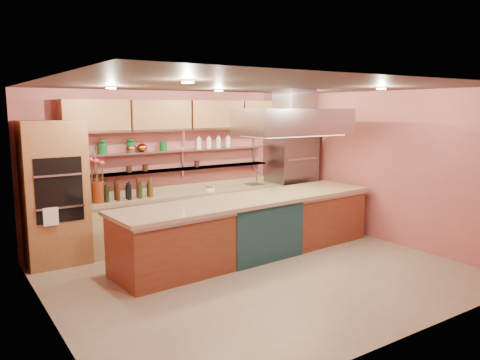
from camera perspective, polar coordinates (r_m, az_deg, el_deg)
floor at (r=7.26m, az=2.54°, el=-11.34°), size 6.00×5.00×0.02m
ceiling at (r=6.82m, az=2.70°, el=11.39°), size 6.00×5.00×0.02m
wall_back at (r=9.02m, az=-6.80°, el=1.80°), size 6.00×0.04×2.80m
wall_front at (r=5.14m, az=19.35°, el=-3.95°), size 6.00×0.04×2.80m
wall_left at (r=5.70m, az=-22.55°, el=-2.91°), size 0.04×5.00×2.80m
wall_right at (r=8.99m, az=18.24°, el=1.40°), size 0.04×5.00×2.80m
oven_stack at (r=7.95m, az=-21.64°, el=-1.53°), size 0.95×0.64×2.30m
refrigerator at (r=10.06m, az=6.21°, el=0.52°), size 0.95×0.72×2.10m
back_counter at (r=8.90m, az=-6.10°, el=-4.40°), size 3.84×0.64×0.93m
wall_shelf_lower at (r=8.89m, az=-6.70°, el=1.38°), size 3.60×0.26×0.03m
wall_shelf_upper at (r=8.85m, az=-6.74°, el=3.62°), size 3.60×0.26×0.03m
upper_cabinets at (r=8.80m, az=-6.38°, el=7.84°), size 4.60×0.36×0.55m
range_hood at (r=8.27m, az=6.57°, el=7.08°), size 2.00×1.00×0.45m
ceiling_downlights at (r=6.99m, az=1.71°, el=11.09°), size 4.00×2.80×0.02m
island at (r=7.98m, az=1.37°, el=-5.68°), size 4.81×1.36×0.99m
flower_vase at (r=8.09m, az=-16.93°, el=-1.43°), size 0.24×0.24×0.35m
oil_bottle_cluster at (r=8.26m, az=-13.45°, el=-1.31°), size 0.93×0.60×0.29m
kitchen_scale at (r=8.94m, az=-3.75°, el=-0.96°), size 0.20×0.17×0.09m
bar_faucet at (r=9.64m, az=2.04°, el=0.20°), size 0.04×0.04×0.23m
copper_kettle at (r=8.50m, az=-11.85°, el=3.88°), size 0.23×0.23×0.15m
green_canister at (r=8.66m, az=-9.32°, el=4.10°), size 0.15×0.15×0.17m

